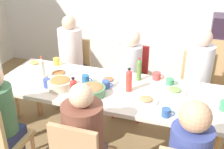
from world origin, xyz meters
The scene contains 30 objects.
ground_plane centered at (0.00, 0.00, 0.00)m, with size 6.41×6.41×0.00m, color olive.
dining_table centered at (0.00, 0.00, 0.68)m, with size 2.39×0.81×0.75m.
chair_2 centered at (-0.80, 0.79, 0.51)m, with size 0.40×0.40×0.90m.
person_2 centered at (-0.80, 0.70, 0.74)m, with size 0.30×0.30×1.25m.
chair_3 centered at (0.00, 0.79, 0.51)m, with size 0.40×0.40×0.90m.
person_3 centered at (0.00, 0.69, 0.70)m, with size 0.30×0.30×1.16m.
chair_5 centered at (0.80, 0.79, 0.51)m, with size 0.40×0.40×0.90m.
person_5 centered at (0.80, 0.70, 0.74)m, with size 0.30×0.30×1.23m.
person_6 centered at (0.00, -0.70, 0.70)m, with size 0.32×0.32×1.16m.
plate_0 centered at (0.60, 0.12, 0.77)m, with size 0.23×0.23×0.04m.
plate_1 centered at (0.75, -0.25, 0.77)m, with size 0.25×0.25×0.04m.
plate_2 centered at (0.37, -0.14, 0.77)m, with size 0.22×0.22×0.04m.
plate_3 centered at (-1.05, 0.26, 0.77)m, with size 0.22×0.22×0.04m.
plate_4 centered at (-0.65, 0.10, 0.77)m, with size 0.26×0.26×0.04m.
plate_5 centered at (-0.08, 0.12, 0.77)m, with size 0.21×0.21×0.04m.
bowl_0 centered at (-0.14, -0.18, 0.80)m, with size 0.25×0.25×0.10m.
bowl_1 centered at (-0.48, -0.16, 0.81)m, with size 0.25×0.25×0.11m.
cup_0 centered at (-0.80, 0.33, 0.80)m, with size 0.11×0.07×0.09m.
cup_1 centered at (1.04, -0.06, 0.80)m, with size 0.11×0.08×0.09m.
cup_2 centered at (-0.06, -0.01, 0.79)m, with size 0.11×0.08×0.08m.
cup_3 centered at (0.54, 0.24, 0.79)m, with size 0.11×0.08×0.07m.
cup_4 centered at (0.58, -0.32, 0.79)m, with size 0.11×0.08×0.07m.
cup_5 centered at (-0.29, 0.01, 0.80)m, with size 0.11×0.08×0.09m.
cup_6 centered at (-0.62, -0.19, 0.80)m, with size 0.11×0.07×0.09m.
cup_7 centered at (0.39, 0.33, 0.79)m, with size 0.12×0.08×0.08m.
bottle_0 centered at (0.17, 0.00, 0.87)m, with size 0.06×0.06×0.24m.
bottle_1 centered at (-0.27, -0.30, 0.86)m, with size 0.06×0.06×0.22m.
bottle_2 centered at (-0.76, -0.03, 0.87)m, with size 0.05×0.05×0.24m.
bottle_3 centered at (0.21, 0.26, 0.87)m, with size 0.05×0.05×0.25m.
side_cabinet centered at (1.14, 1.62, 0.45)m, with size 0.70×0.44×0.90m, color tan.
Camera 1 is at (0.75, -2.24, 2.07)m, focal length 43.53 mm.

